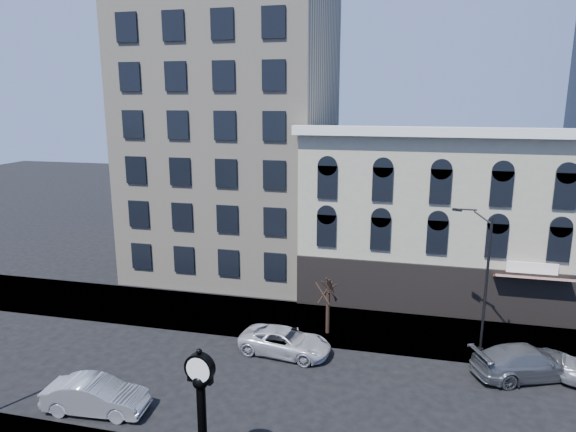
# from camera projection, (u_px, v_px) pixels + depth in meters

# --- Properties ---
(ground) EXTENTS (160.00, 160.00, 0.00)m
(ground) POSITION_uv_depth(u_px,v_px,m) (232.00, 384.00, 26.17)
(ground) COLOR black
(ground) RESTS_ON ground
(sidewalk_far) EXTENTS (160.00, 6.00, 0.12)m
(sidewalk_far) POSITION_uv_depth(u_px,v_px,m) (273.00, 319.00, 33.73)
(sidewalk_far) COLOR gray
(sidewalk_far) RESTS_ON ground
(cream_tower) EXTENTS (15.90, 15.40, 42.50)m
(cream_tower) POSITION_uv_depth(u_px,v_px,m) (233.00, 33.00, 41.14)
(cream_tower) COLOR #BBAE97
(cream_tower) RESTS_ON ground
(victorian_row) EXTENTS (22.60, 11.19, 12.50)m
(victorian_row) POSITION_uv_depth(u_px,v_px,m) (460.00, 215.00, 37.15)
(victorian_row) COLOR #ABA68D
(victorian_row) RESTS_ON ground
(street_clock) EXTENTS (1.19, 1.19, 5.26)m
(street_clock) POSITION_uv_depth(u_px,v_px,m) (202.00, 419.00, 19.15)
(street_clock) COLOR black
(street_clock) RESTS_ON sidewalk_near
(street_lamp_far) EXTENTS (2.03, 1.10, 8.41)m
(street_lamp_far) POSITION_uv_depth(u_px,v_px,m) (478.00, 244.00, 27.89)
(street_lamp_far) COLOR black
(street_lamp_far) RESTS_ON sidewalk_far
(bare_tree_far) EXTENTS (2.46, 2.46, 4.23)m
(bare_tree_far) POSITION_uv_depth(u_px,v_px,m) (328.00, 284.00, 30.90)
(bare_tree_far) COLOR black
(bare_tree_far) RESTS_ON sidewalk_far
(car_near_b) EXTENTS (4.93, 2.06, 1.59)m
(car_near_b) POSITION_uv_depth(u_px,v_px,m) (96.00, 396.00, 23.68)
(car_near_b) COLOR #A5A8AD
(car_near_b) RESTS_ON ground
(car_far_a) EXTENTS (5.47, 3.04, 1.45)m
(car_far_a) POSITION_uv_depth(u_px,v_px,m) (285.00, 342.00, 29.11)
(car_far_a) COLOR silver
(car_far_a) RESTS_ON ground
(car_far_b) EXTENTS (6.26, 4.44, 1.68)m
(car_far_b) POSITION_uv_depth(u_px,v_px,m) (527.00, 362.00, 26.65)
(car_far_b) COLOR #595B60
(car_far_b) RESTS_ON ground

